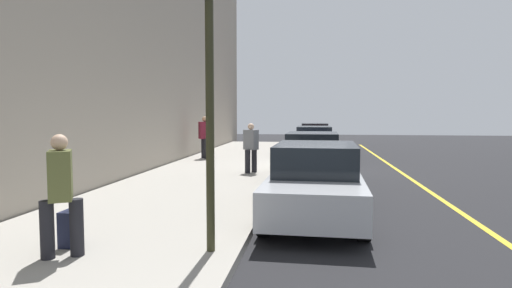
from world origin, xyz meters
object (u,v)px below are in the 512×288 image
Objects in this scene: parked_car_silver at (316,181)px; rolling_suitcase at (70,228)px; parked_car_navy at (314,142)px; pedestrian_olive_coat at (61,192)px; traffic_light_pole at (209,46)px; pedestrian_burgundy_coat at (205,136)px; parked_car_black at (312,156)px; parked_car_red at (314,135)px; pedestrian_grey_coat at (251,146)px.

rolling_suitcase is at bearing -52.34° from parked_car_silver.
parked_car_navy is 15.60m from pedestrian_olive_coat.
traffic_light_pole reaches higher than parked_car_navy.
pedestrian_olive_coat is at bearing -46.54° from parked_car_silver.
pedestrian_olive_coat is (13.04, 1.30, -0.08)m from pedestrian_burgundy_coat.
pedestrian_olive_coat is at bearing -21.92° from parked_car_black.
pedestrian_burgundy_coat is (8.82, -4.80, 0.38)m from parked_car_red.
traffic_light_pole is at bearing 14.62° from pedestrian_burgundy_coat.
pedestrian_olive_coat reaches higher than parked_car_red.
parked_car_red is at bearing 170.24° from rolling_suitcase.
parked_car_red and parked_car_black have the same top height.
rolling_suitcase is (21.38, -3.68, -0.34)m from parked_car_red.
parked_car_black is 5.14m from parked_car_silver.
pedestrian_olive_coat is 2.86m from traffic_light_pole.
rolling_suitcase is at bearing -88.86° from traffic_light_pole.
parked_car_black reaches higher than rolling_suitcase.
parked_car_red is 22.14m from pedestrian_olive_coat.
parked_car_black is 2.57× the size of pedestrian_grey_coat.
parked_car_silver reaches higher than rolling_suitcase.
parked_car_navy is at bearing 166.13° from rolling_suitcase.
parked_car_silver is at bearing 26.11° from pedestrian_burgundy_coat.
parked_car_red is at bearing 170.89° from pedestrian_olive_coat.
parked_car_black is at bearing -0.62° from parked_car_navy.
pedestrian_olive_coat is (8.43, -3.39, 0.30)m from parked_car_black.
parked_car_navy and parked_car_black have the same top height.
pedestrian_burgundy_coat is 13.10m from pedestrian_olive_coat.
pedestrian_burgundy_coat reaches higher than rolling_suitcase.
traffic_light_pole is (8.25, 0.60, 2.04)m from pedestrian_grey_coat.
parked_car_red is 21.52m from traffic_light_pole.
parked_car_silver is 2.62× the size of pedestrian_olive_coat.
traffic_light_pole is at bearing -10.23° from parked_car_black.
parked_car_red is 0.97× the size of parked_car_silver.
traffic_light_pole reaches higher than pedestrian_grey_coat.
parked_car_black is (13.43, -0.11, -0.00)m from parked_car_red.
traffic_light_pole is 4.83× the size of rolling_suitcase.
pedestrian_burgundy_coat is 13.08m from traffic_light_pole.
pedestrian_burgundy_coat is at bearing -65.47° from parked_car_navy.
pedestrian_olive_coat is (21.86, -3.51, 0.30)m from parked_car_red.
parked_car_silver is at bearing 127.66° from rolling_suitcase.
traffic_light_pole reaches higher than pedestrian_olive_coat.
parked_car_black is 0.98× the size of traffic_light_pole.
parked_car_navy is 14.95m from traffic_light_pole.
parked_car_red is at bearing 175.87° from traffic_light_pole.
pedestrian_grey_coat is (-5.47, -2.11, 0.27)m from parked_car_silver.
parked_car_black is 2.29× the size of pedestrian_burgundy_coat.
parked_car_black and parked_car_silver have the same top height.
parked_car_black is 6.58m from pedestrian_burgundy_coat.
pedestrian_grey_coat is (13.09, -2.14, 0.27)m from parked_car_red.
pedestrian_olive_coat reaches higher than parked_car_black.
parked_car_black is at bearing 155.86° from rolling_suitcase.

